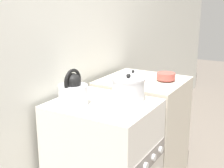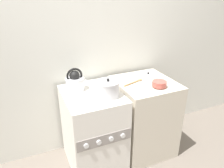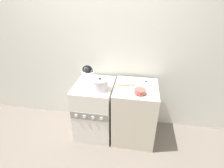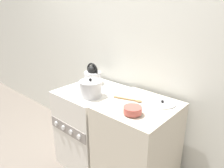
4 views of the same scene
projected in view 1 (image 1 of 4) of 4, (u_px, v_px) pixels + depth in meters
The scene contains 8 objects.
wall_back at pixel (52, 30), 2.00m from camera, with size 7.00×0.06×2.50m.
stove at pixel (104, 162), 2.04m from camera, with size 0.53×0.65×0.82m.
counter at pixel (142, 130), 2.53m from camera, with size 0.58×0.62×0.84m.
kettle at pixel (73, 91), 1.88m from camera, with size 0.22×0.18×0.22m.
cooking_pot at pixel (128, 89), 1.96m from camera, with size 0.21×0.21×0.18m.
enamel_bowl at pixel (166, 76), 2.37m from camera, with size 0.14×0.14×0.06m.
loose_pot_lid at pixel (133, 73), 2.59m from camera, with size 0.22×0.22×0.03m.
wooden_spoon at pixel (134, 81), 2.33m from camera, with size 0.26×0.11×0.02m.
Camera 1 is at (-1.55, -0.66, 1.45)m, focal length 50.00 mm.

